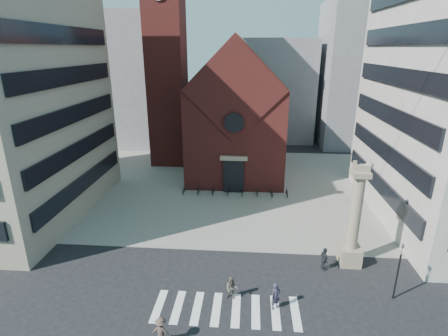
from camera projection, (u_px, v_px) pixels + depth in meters
The scene contains 22 objects.
ground at pixel (222, 281), 26.02m from camera, with size 120.00×120.00×0.00m, color black.
piazza at pixel (234, 185), 43.92m from camera, with size 46.00×30.00×0.05m, color gray.
zebra_crossing at pixel (226, 309), 23.15m from camera, with size 10.20×3.20×0.01m, color white, non-canonical shape.
church at pixel (237, 114), 47.00m from camera, with size 12.00×16.65×18.00m.
campanile at pixel (166, 53), 47.99m from camera, with size 5.50×5.50×31.20m.
bg_block_left at pixel (128, 80), 61.58m from camera, with size 16.00×14.00×22.00m, color gray.
bg_block_mid at pixel (274, 90), 65.04m from camera, with size 14.00×12.00×18.00m, color gray.
bg_block_right at pixel (369, 75), 60.07m from camera, with size 16.00×14.00×24.00m, color gray.
lion_column at pixel (354, 225), 26.99m from camera, with size 1.63×1.60×8.68m.
traffic_light at pixel (398, 270), 23.45m from camera, with size 0.13×0.16×4.30m.
pedestrian_0 at pixel (276, 296), 22.95m from camera, with size 0.70×0.46×1.93m, color #2E2A3A.
pedestrian_1 at pixel (232, 288), 23.88m from camera, with size 0.84×0.66×1.73m, color #5D524A.
pedestrian_2 at pixel (324, 259), 27.03m from camera, with size 1.12×0.46×1.90m, color #25262C.
pedestrian_3 at pixel (161, 331), 20.20m from camera, with size 1.18×0.68×1.82m, color #4C3A33.
scooter_0 at pixel (184, 190), 41.33m from camera, with size 0.58×1.66×0.87m, color black.
scooter_1 at pixel (198, 190), 41.19m from camera, with size 0.46×1.62×0.97m, color black.
scooter_2 at pixel (213, 191), 41.08m from camera, with size 0.58×1.66×0.87m, color black.
scooter_3 at pixel (228, 191), 40.94m from camera, with size 0.46×1.62×0.97m, color black.
scooter_4 at pixel (242, 192), 40.83m from camera, with size 0.58×1.66×0.87m, color black.
scooter_5 at pixel (257, 192), 40.69m from camera, with size 0.46×1.62×0.97m, color black.
scooter_6 at pixel (272, 193), 40.58m from camera, with size 0.58×1.66×0.87m, color black.
scooter_7 at pixel (287, 193), 40.43m from camera, with size 0.46×1.62×0.97m, color black.
Camera 1 is at (1.86, -21.77, 16.45)m, focal length 28.00 mm.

